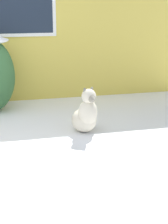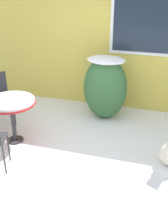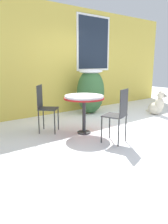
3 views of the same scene
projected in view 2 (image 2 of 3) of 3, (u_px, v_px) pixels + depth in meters
ground_plane at (73, 158)px, 4.54m from camera, size 16.00×16.00×0.00m
house_wall at (109, 35)px, 5.73m from camera, size 8.00×0.10×3.03m
shrub_left at (105, 87)px, 5.55m from camera, size 0.87×0.66×1.27m
patio_table at (11, 105)px, 4.70m from camera, size 0.83×0.83×0.80m
patio_chair_near_table at (1, 96)px, 5.43m from camera, size 0.52×0.52×1.00m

